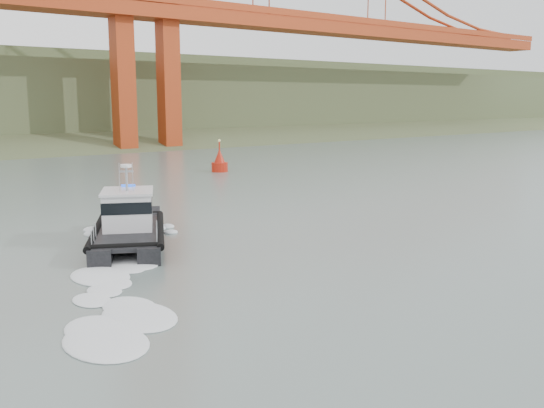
# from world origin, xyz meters

# --- Properties ---
(ground) EXTENTS (400.00, 400.00, 0.00)m
(ground) POSITION_xyz_m (0.00, 0.00, 0.00)
(ground) COLOR #55655F
(ground) RESTS_ON ground
(patrol_boat) EXTENTS (7.60, 10.41, 4.78)m
(patrol_boat) POSITION_xyz_m (-8.10, 14.85, 1.20)
(patrol_boat) COLOR black
(patrol_boat) RESTS_ON ground
(nav_buoy) EXTENTS (1.90, 1.90, 3.95)m
(nav_buoy) POSITION_xyz_m (15.05, 41.95, 1.04)
(nav_buoy) COLOR #AA1B0B
(nav_buoy) RESTS_ON ground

